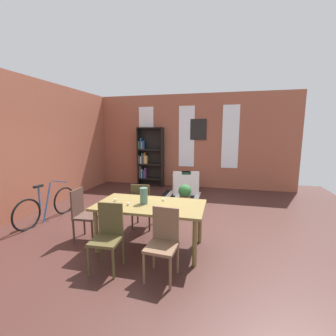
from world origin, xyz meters
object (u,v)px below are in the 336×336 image
(dining_chair_head_left, at_px, (84,213))
(bookshelf_tall, at_px, (149,157))
(armchair_white, at_px, (185,184))
(vase_on_table, at_px, (144,196))
(dining_chair_near_right, at_px, (163,241))
(dining_chair_far_left, at_px, (142,204))
(dining_chair_near_left, at_px, (108,234))
(dining_table, at_px, (150,209))
(potted_plant_by_shelf, at_px, (185,193))
(bicycle_second, at_px, (47,206))

(dining_chair_head_left, xyz_separation_m, bookshelf_tall, (-0.18, 4.34, 0.54))
(dining_chair_head_left, xyz_separation_m, armchair_white, (1.29, 3.63, -0.23))
(vase_on_table, xyz_separation_m, dining_chair_near_right, (0.52, -0.70, -0.40))
(dining_chair_near_right, height_order, bookshelf_tall, bookshelf_tall)
(dining_chair_far_left, xyz_separation_m, armchair_white, (0.41, 2.92, -0.23))
(dining_chair_far_left, relative_size, armchair_white, 0.97)
(dining_chair_near_left, bearing_deg, dining_table, 59.52)
(potted_plant_by_shelf, bearing_deg, dining_table, -93.90)
(armchair_white, bearing_deg, potted_plant_by_shelf, -81.06)
(bicycle_second, distance_m, potted_plant_by_shelf, 3.41)
(potted_plant_by_shelf, bearing_deg, bicycle_second, -144.71)
(dining_table, xyz_separation_m, bookshelf_tall, (-1.46, 4.34, 0.36))
(dining_table, distance_m, dining_chair_far_left, 0.83)
(dining_table, relative_size, dining_chair_far_left, 1.91)
(vase_on_table, relative_size, bicycle_second, 0.16)
(armchair_white, bearing_deg, dining_chair_far_left, -98.02)
(dining_chair_far_left, distance_m, dining_chair_near_right, 1.63)
(dining_table, relative_size, bookshelf_tall, 0.86)
(dining_chair_near_right, bearing_deg, dining_table, 120.53)
(dining_chair_near_left, bearing_deg, dining_chair_far_left, 89.65)
(vase_on_table, bearing_deg, armchair_white, 88.17)
(dining_table, relative_size, armchair_white, 1.87)
(dining_chair_head_left, height_order, potted_plant_by_shelf, dining_chair_head_left)
(bookshelf_tall, relative_size, bicycle_second, 1.26)
(dining_chair_near_left, relative_size, dining_chair_near_right, 1.00)
(vase_on_table, xyz_separation_m, bookshelf_tall, (-1.35, 4.34, 0.14))
(dining_chair_near_left, bearing_deg, dining_chair_head_left, 141.26)
(dining_table, xyz_separation_m, armchair_white, (0.01, 3.63, -0.41))
(dining_chair_head_left, height_order, bookshelf_tall, bookshelf_tall)
(dining_chair_far_left, height_order, potted_plant_by_shelf, dining_chair_far_left)
(dining_table, height_order, dining_chair_near_left, dining_chair_near_left)
(bicycle_second, height_order, potted_plant_by_shelf, bicycle_second)
(dining_chair_near_right, xyz_separation_m, bookshelf_tall, (-1.88, 5.04, 0.54))
(potted_plant_by_shelf, bearing_deg, dining_chair_near_left, -100.21)
(vase_on_table, xyz_separation_m, dining_chair_near_left, (-0.30, -0.70, -0.40))
(dining_chair_far_left, relative_size, dining_chair_near_right, 1.00)
(bicycle_second, relative_size, potted_plant_by_shelf, 3.20)
(bookshelf_tall, xyz_separation_m, armchair_white, (1.47, -0.71, -0.77))
(dining_table, relative_size, bicycle_second, 1.08)
(dining_chair_far_left, distance_m, bicycle_second, 2.22)
(dining_chair_far_left, xyz_separation_m, dining_chair_near_right, (0.82, -1.40, 0.00))
(dining_table, distance_m, armchair_white, 3.65)
(vase_on_table, height_order, dining_chair_far_left, vase_on_table)
(bicycle_second, bearing_deg, vase_on_table, -13.25)
(dining_chair_near_right, bearing_deg, dining_chair_head_left, 157.65)
(dining_table, xyz_separation_m, dining_chair_near_left, (-0.41, -0.70, -0.18))
(dining_table, xyz_separation_m, dining_chair_far_left, (-0.40, 0.70, -0.18))
(dining_table, bearing_deg, dining_chair_near_right, -59.47)
(dining_table, height_order, potted_plant_by_shelf, dining_table)
(dining_table, height_order, dining_chair_near_right, dining_chair_near_right)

